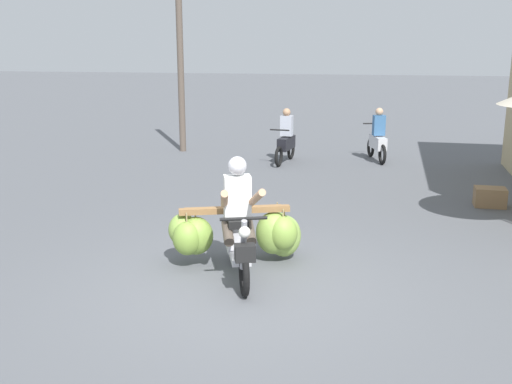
# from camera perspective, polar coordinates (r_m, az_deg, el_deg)

# --- Properties ---
(ground_plane) EXTENTS (120.00, 120.00, 0.00)m
(ground_plane) POSITION_cam_1_polar(r_m,az_deg,el_deg) (7.37, -1.29, -9.40)
(ground_plane) COLOR #56595E
(motorbike_main_loaded) EXTENTS (1.89, 1.96, 1.58)m
(motorbike_main_loaded) POSITION_cam_1_polar(r_m,az_deg,el_deg) (7.93, -1.25, -3.86)
(motorbike_main_loaded) COLOR black
(motorbike_main_loaded) RESTS_ON ground
(motorbike_distant_ahead_left) EXTENTS (0.68, 1.57, 1.40)m
(motorbike_distant_ahead_left) POSITION_cam_1_polar(r_m,az_deg,el_deg) (15.72, 11.73, 5.00)
(motorbike_distant_ahead_left) COLOR black
(motorbike_distant_ahead_left) RESTS_ON ground
(motorbike_distant_ahead_right) EXTENTS (0.50, 1.62, 1.40)m
(motorbike_distant_ahead_right) POSITION_cam_1_polar(r_m,az_deg,el_deg) (15.24, 2.93, 5.00)
(motorbike_distant_ahead_right) COLOR black
(motorbike_distant_ahead_right) RESTS_ON ground
(produce_crate) EXTENTS (0.56, 0.40, 0.36)m
(produce_crate) POSITION_cam_1_polar(r_m,az_deg,el_deg) (11.85, 21.76, -0.47)
(produce_crate) COLOR olive
(produce_crate) RESTS_ON ground
(utility_pole) EXTENTS (0.18, 0.18, 5.25)m
(utility_pole) POSITION_cam_1_polar(r_m,az_deg,el_deg) (16.90, -7.36, 12.78)
(utility_pole) COLOR brown
(utility_pole) RESTS_ON ground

